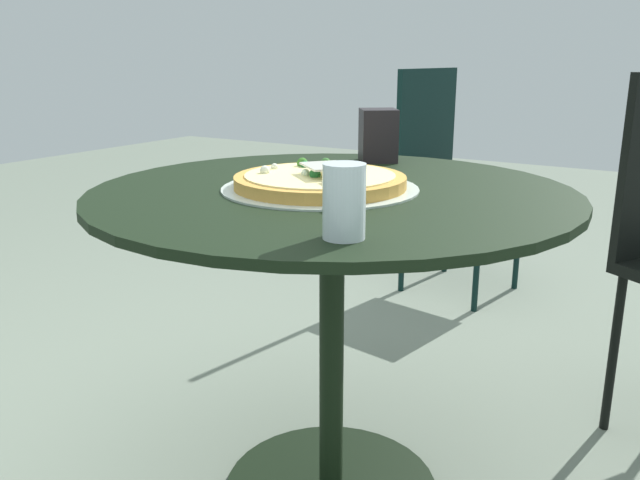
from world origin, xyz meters
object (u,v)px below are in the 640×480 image
Objects in this scene: pizza_server at (337,169)px; napkin_dispenser at (378,135)px; patio_chair_far at (448,164)px; pizza_on_tray at (320,182)px; patio_table at (332,265)px; drinking_cup at (344,201)px.

napkin_dispenser is (-0.43, -0.13, 0.01)m from pizza_server.
pizza_on_tray is at bearing 11.00° from patio_chair_far.
patio_table is 0.44m from napkin_dispenser.
drinking_cup is (0.25, 0.16, 0.00)m from pizza_server.
pizza_on_tray is 3.57× the size of drinking_cup.
pizza_on_tray is at bearing -142.84° from drinking_cup.
drinking_cup is 1.87m from patio_chair_far.
pizza_server is at bearing 37.12° from patio_table.
drinking_cup reaches higher than pizza_on_tray.
pizza_on_tray is 0.39m from napkin_dispenser.
pizza_on_tray is (0.02, -0.02, 0.18)m from patio_table.
napkin_dispenser reaches higher than drinking_cup.
patio_table is 0.23m from pizza_server.
patio_table is 0.18m from pizza_on_tray.
pizza_server is 0.45m from napkin_dispenser.
pizza_server is 0.21× the size of patio_chair_far.
patio_chair_far is at bearing -169.00° from pizza_on_tray.
pizza_server is (0.04, 0.07, 0.04)m from pizza_on_tray.
pizza_server is 1.47× the size of napkin_dispenser.
drinking_cup is at bearing 37.16° from pizza_on_tray.
drinking_cup is at bearing -13.48° from napkin_dispenser.
napkin_dispenser is 0.14× the size of patio_chair_far.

